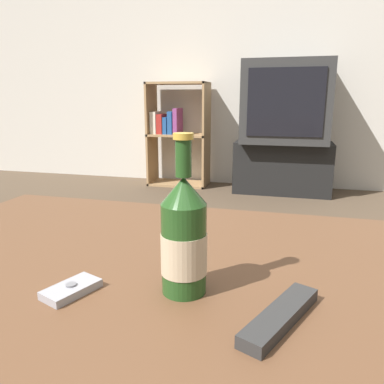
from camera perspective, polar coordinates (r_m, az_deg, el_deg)
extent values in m
cube|color=beige|center=(3.71, 10.79, 21.24)|extent=(8.00, 0.05, 2.60)
cube|color=brown|center=(0.78, -8.81, -12.30)|extent=(1.19, 0.87, 0.04)
cylinder|color=#492F1E|center=(1.43, -22.64, -11.47)|extent=(0.07, 0.07, 0.45)
cylinder|color=#492F1E|center=(1.20, 25.70, -16.97)|extent=(0.07, 0.07, 0.45)
cube|color=black|center=(3.44, 13.57, 3.70)|extent=(0.83, 0.39, 0.45)
cube|color=#2D2D2D|center=(3.39, 14.13, 13.12)|extent=(0.72, 0.60, 0.68)
cube|color=black|center=(3.09, 14.04, 13.09)|extent=(0.59, 0.01, 0.53)
cube|color=#99754C|center=(3.70, -6.15, 8.75)|extent=(0.02, 0.30, 0.97)
cube|color=#99754C|center=(3.54, 2.21, 8.59)|extent=(0.02, 0.30, 0.97)
cube|color=#99754C|center=(3.69, -2.00, 1.33)|extent=(0.56, 0.30, 0.02)
cube|color=#99754C|center=(3.61, -2.06, 8.69)|extent=(0.56, 0.30, 0.02)
cube|color=#99754C|center=(3.60, -2.13, 16.23)|extent=(0.56, 0.30, 0.02)
cube|color=beige|center=(3.67, -5.47, 10.50)|extent=(0.06, 0.21, 0.21)
cube|color=maroon|center=(3.65, -4.53, 10.32)|extent=(0.06, 0.21, 0.18)
cube|color=navy|center=(3.64, -3.72, 10.11)|extent=(0.04, 0.21, 0.16)
cube|color=navy|center=(3.62, -2.97, 10.52)|extent=(0.04, 0.21, 0.21)
cube|color=#7F3875|center=(3.61, -2.17, 10.75)|extent=(0.04, 0.21, 0.24)
cylinder|color=#1E4219|center=(0.63, -1.24, -8.63)|extent=(0.08, 0.08, 0.16)
cylinder|color=tan|center=(0.64, -1.24, -9.27)|extent=(0.08, 0.08, 0.07)
cone|color=#1E4219|center=(0.60, -1.29, 0.23)|extent=(0.08, 0.08, 0.05)
cylinder|color=#1E4219|center=(0.59, -1.32, 5.16)|extent=(0.03, 0.03, 0.06)
cylinder|color=#B79333|center=(0.59, -1.34, 8.50)|extent=(0.03, 0.03, 0.01)
cube|color=gray|center=(0.69, -17.91, -13.91)|extent=(0.08, 0.11, 0.01)
cylinder|color=slate|center=(0.69, -17.96, -13.28)|extent=(0.02, 0.02, 0.00)
cube|color=#282828|center=(0.60, 13.34, -17.91)|extent=(0.11, 0.19, 0.02)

